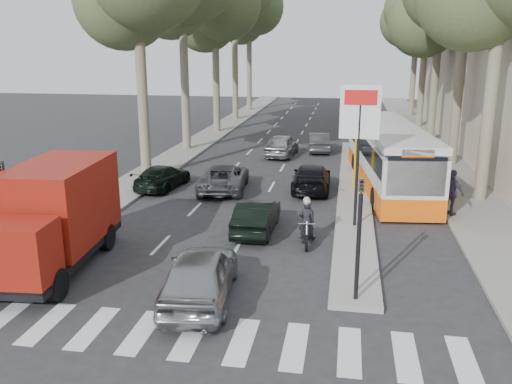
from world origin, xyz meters
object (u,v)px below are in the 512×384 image
(dark_hatchback, at_px, (257,216))
(city_bus, at_px, (389,155))
(red_truck, at_px, (54,215))
(motorcycle, at_px, (306,222))
(silver_hatchback, at_px, (200,275))

(dark_hatchback, distance_m, city_bus, 9.59)
(red_truck, height_order, motorcycle, red_truck)
(silver_hatchback, height_order, city_bus, city_bus)
(dark_hatchback, height_order, motorcycle, motorcycle)
(silver_hatchback, relative_size, dark_hatchback, 1.18)
(red_truck, relative_size, motorcycle, 3.15)
(silver_hatchback, bearing_deg, dark_hatchback, -101.63)
(red_truck, distance_m, motorcycle, 8.68)
(dark_hatchback, bearing_deg, silver_hatchback, 84.79)
(dark_hatchback, distance_m, motorcycle, 2.15)
(red_truck, bearing_deg, city_bus, 43.28)
(dark_hatchback, xyz_separation_m, red_truck, (-5.82, -4.52, 1.13))
(motorcycle, bearing_deg, city_bus, 62.77)
(dark_hatchback, relative_size, city_bus, 0.32)
(silver_hatchback, relative_size, motorcycle, 2.24)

